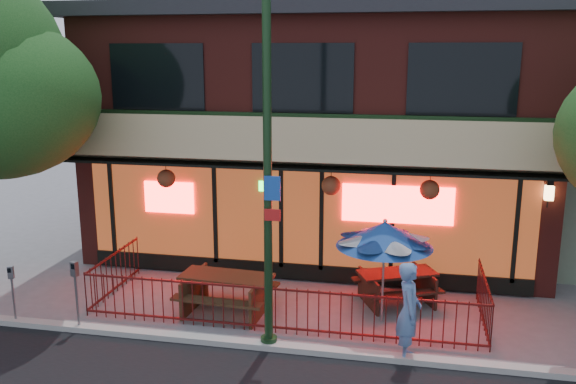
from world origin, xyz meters
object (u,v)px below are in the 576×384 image
Objects in this scene: parking_meter_far at (12,285)px; picnic_table_right at (397,282)px; street_light at (268,189)px; picnic_table_left at (227,288)px; patio_umbrella at (385,234)px; parking_meter_near at (76,284)px; pedestrian at (409,311)px.

picnic_table_right is at bearing 19.15° from parking_meter_far.
parking_meter_far is at bearing -160.85° from picnic_table_right.
street_light is 5.44× the size of parking_meter_far.
street_light is 5.92m from parking_meter_far.
patio_umbrella is at bearing 2.21° from picnic_table_left.
parking_meter_near reaches higher than picnic_table_left.
picnic_table_right is 1.85m from patio_umbrella.
parking_meter_near is at bearing -156.89° from picnic_table_right.
pedestrian is at bearing -84.09° from picnic_table_right.
parking_meter_far is at bearing 180.00° from parking_meter_near.
parking_meter_near is (-2.73, -1.48, 0.45)m from picnic_table_left.
pedestrian reaches higher than parking_meter_far.
picnic_table_left is 1.63× the size of parking_meter_far.
parking_meter_near is at bearing -165.23° from patio_umbrella.
street_light is 3.44m from pedestrian.
picnic_table_right is at bearing 2.70° from pedestrian.
patio_umbrella is at bearing 12.01° from parking_meter_far.
patio_umbrella is (2.10, 1.53, -1.20)m from street_light.
pedestrian is 8.10m from parking_meter_far.
parking_meter_far is (-5.46, -0.08, -2.28)m from street_light.
patio_umbrella is 1.21× the size of pedestrian.
picnic_table_left is 0.98× the size of picnic_table_right.
parking_meter_far is at bearing -167.99° from patio_umbrella.
parking_meter_near reaches higher than picnic_table_right.
parking_meter_near is 1.46m from parking_meter_far.
patio_umbrella reaches higher than parking_meter_near.
picnic_table_left is 1.11× the size of pedestrian.
picnic_table_left is 3.14m from parking_meter_near.
picnic_table_right is 1.13× the size of pedestrian.
parking_meter_far reaches higher than picnic_table_right.
patio_umbrella is 7.80m from parking_meter_far.
street_light is 2.86m from patio_umbrella.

